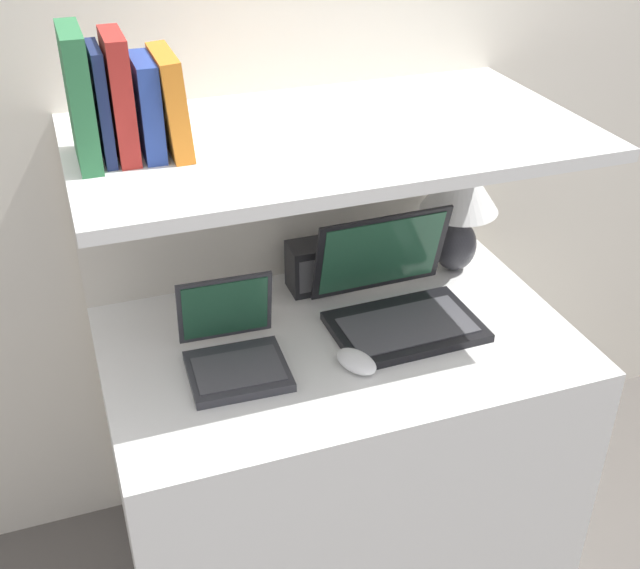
% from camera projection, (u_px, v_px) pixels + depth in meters
% --- Properties ---
extents(wall_back, '(6.00, 0.05, 2.40)m').
position_uv_depth(wall_back, '(285.00, 86.00, 1.93)').
color(wall_back, silver).
rests_on(wall_back, ground_plane).
extents(desk, '(1.08, 0.66, 0.72)m').
position_uv_depth(desk, '(338.00, 454.00, 2.05)').
color(desk, white).
rests_on(desk, ground_plane).
extents(back_riser, '(1.08, 0.04, 1.17)m').
position_uv_depth(back_riser, '(295.00, 309.00, 2.21)').
color(back_riser, silver).
rests_on(back_riser, ground_plane).
extents(shelf, '(1.08, 0.60, 0.03)m').
position_uv_depth(shelf, '(331.00, 137.00, 1.68)').
color(shelf, white).
rests_on(shelf, back_riser).
extents(table_lamp, '(0.20, 0.20, 0.32)m').
position_uv_depth(table_lamp, '(460.00, 198.00, 2.04)').
color(table_lamp, '#2D2D33').
rests_on(table_lamp, desk).
extents(laptop_large, '(0.35, 0.31, 0.24)m').
position_uv_depth(laptop_large, '(397.00, 301.00, 1.90)').
color(laptop_large, black).
rests_on(laptop_large, desk).
extents(laptop_small, '(0.22, 0.24, 0.19)m').
position_uv_depth(laptop_small, '(234.00, 351.00, 1.75)').
color(laptop_small, '#333338').
rests_on(laptop_small, desk).
extents(computer_mouse, '(0.10, 0.12, 0.04)m').
position_uv_depth(computer_mouse, '(356.00, 361.00, 1.76)').
color(computer_mouse, white).
rests_on(computer_mouse, desk).
extents(router_box, '(0.11, 0.09, 0.13)m').
position_uv_depth(router_box, '(311.00, 267.00, 2.02)').
color(router_box, black).
rests_on(router_box, desk).
extents(book_green, '(0.04, 0.17, 0.25)m').
position_uv_depth(book_green, '(79.00, 98.00, 1.46)').
color(book_green, '#2D7042').
rests_on(book_green, shelf).
extents(book_navy, '(0.02, 0.13, 0.21)m').
position_uv_depth(book_navy, '(101.00, 104.00, 1.48)').
color(book_navy, navy).
rests_on(book_navy, shelf).
extents(book_red, '(0.04, 0.14, 0.24)m').
position_uv_depth(book_red, '(120.00, 97.00, 1.49)').
color(book_red, '#A82823').
rests_on(book_red, shelf).
extents(book_blue, '(0.04, 0.14, 0.19)m').
position_uv_depth(book_blue, '(147.00, 107.00, 1.52)').
color(book_blue, '#284293').
rests_on(book_blue, shelf).
extents(book_orange, '(0.05, 0.17, 0.19)m').
position_uv_depth(book_orange, '(170.00, 103.00, 1.53)').
color(book_orange, orange).
rests_on(book_orange, shelf).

